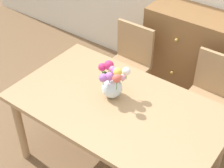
# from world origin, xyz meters

# --- Properties ---
(ground_plane) EXTENTS (12.00, 12.00, 0.00)m
(ground_plane) POSITION_xyz_m (0.00, 0.00, 0.00)
(ground_plane) COLOR brown
(dining_table) EXTENTS (1.67, 0.97, 0.76)m
(dining_table) POSITION_xyz_m (0.00, 0.00, 0.67)
(dining_table) COLOR tan
(dining_table) RESTS_ON ground_plane
(chair_left) EXTENTS (0.42, 0.42, 0.90)m
(chair_left) POSITION_xyz_m (-0.45, 0.83, 0.52)
(chair_left) COLOR tan
(chair_left) RESTS_ON ground_plane
(chair_right) EXTENTS (0.42, 0.42, 0.90)m
(chair_right) POSITION_xyz_m (0.45, 0.83, 0.52)
(chair_right) COLOR tan
(chair_right) RESTS_ON ground_plane
(dresser) EXTENTS (1.40, 0.47, 1.00)m
(dresser) POSITION_xyz_m (0.23, 1.33, 0.50)
(dresser) COLOR olive
(dresser) RESTS_ON ground_plane
(flower_vase) EXTENTS (0.25, 0.23, 0.29)m
(flower_vase) POSITION_xyz_m (-0.09, 0.06, 0.90)
(flower_vase) COLOR silver
(flower_vase) RESTS_ON dining_table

